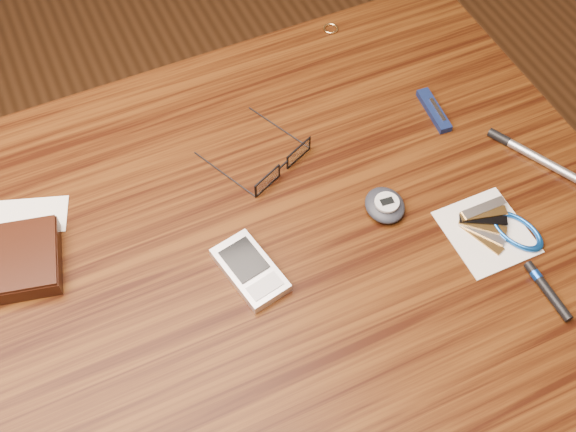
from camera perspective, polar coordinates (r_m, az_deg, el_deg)
name	(u,v)px	position (r m, az deg, el deg)	size (l,w,h in m)	color
desk	(242,296)	(0.97, -3.64, -6.37)	(1.00, 0.70, 0.75)	#3B1D09
wallet_and_card	(8,261)	(0.93, -21.24, -3.35)	(0.16, 0.17, 0.03)	black
eyeglasses	(279,165)	(0.95, -0.70, 4.09)	(0.15, 0.15, 0.02)	black
gold_ring	(331,29)	(1.15, 3.39, 14.57)	(0.02, 0.02, 0.00)	#E5BB75
pda_phone	(250,270)	(0.87, -3.03, -4.27)	(0.07, 0.11, 0.01)	silver
pedometer	(385,205)	(0.92, 7.66, 0.87)	(0.06, 0.06, 0.02)	#20222B
notepad_keys	(501,230)	(0.94, 16.45, -1.04)	(0.12, 0.11, 0.01)	silver
pocket_knife	(434,110)	(1.04, 11.46, 8.18)	(0.03, 0.08, 0.01)	#0B133A
silver_pen	(528,153)	(1.02, 18.46, 4.76)	(0.07, 0.13, 0.01)	#B1B1B6
black_blue_pen	(546,289)	(0.91, 19.74, -5.44)	(0.01, 0.08, 0.01)	black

